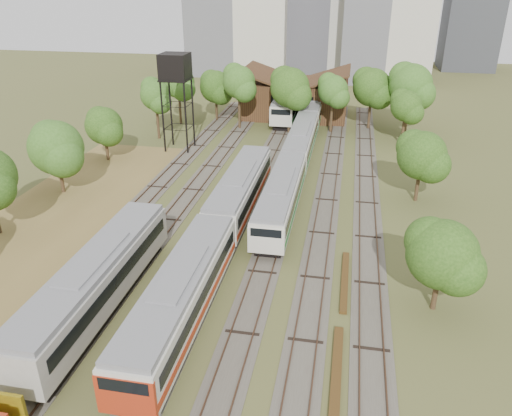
# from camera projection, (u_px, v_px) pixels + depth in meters

# --- Properties ---
(ground) EXTENTS (240.00, 240.00, 0.00)m
(ground) POSITION_uv_depth(u_px,v_px,m) (197.00, 364.00, 29.01)
(ground) COLOR #475123
(ground) RESTS_ON ground
(dry_grass_patch) EXTENTS (14.00, 60.00, 0.04)m
(dry_grass_patch) POSITION_uv_depth(u_px,v_px,m) (7.00, 263.00, 39.16)
(dry_grass_patch) COLOR brown
(dry_grass_patch) RESTS_ON ground
(tracks) EXTENTS (24.60, 80.00, 0.19)m
(tracks) POSITION_uv_depth(u_px,v_px,m) (262.00, 195.00, 51.36)
(tracks) COLOR #4C473D
(tracks) RESTS_ON ground
(railcar_red_set) EXTENTS (3.10, 34.58, 3.84)m
(railcar_red_set) POSITION_uv_depth(u_px,v_px,m) (217.00, 234.00, 39.38)
(railcar_red_set) COLOR black
(railcar_red_set) RESTS_ON ground
(railcar_green_set) EXTENTS (2.92, 52.08, 3.61)m
(railcar_green_set) POSITION_uv_depth(u_px,v_px,m) (301.00, 142.00, 61.64)
(railcar_green_set) COLOR black
(railcar_green_set) RESTS_ON ground
(railcar_rear) EXTENTS (3.29, 16.08, 4.08)m
(railcar_rear) POSITION_uv_depth(u_px,v_px,m) (288.00, 105.00, 78.05)
(railcar_rear) COLOR black
(railcar_rear) RESTS_ON ground
(old_grey_coach) EXTENTS (3.17, 18.00, 3.93)m
(old_grey_coach) POSITION_uv_depth(u_px,v_px,m) (97.00, 282.00, 33.01)
(old_grey_coach) COLOR black
(old_grey_coach) RESTS_ON ground
(water_tower) EXTENTS (3.49, 3.49, 12.05)m
(water_tower) POSITION_uv_depth(u_px,v_px,m) (175.00, 69.00, 60.84)
(water_tower) COLOR black
(water_tower) RESTS_ON ground
(rail_pile_near) EXTENTS (0.56, 8.41, 0.28)m
(rail_pile_near) POSITION_uv_depth(u_px,v_px,m) (336.00, 376.00, 27.99)
(rail_pile_near) COLOR #503516
(rail_pile_near) RESTS_ON ground
(rail_pile_far) EXTENTS (0.50, 7.97, 0.26)m
(rail_pile_far) POSITION_uv_depth(u_px,v_px,m) (345.00, 280.00, 36.78)
(rail_pile_far) COLOR #503516
(rail_pile_far) RESTS_ON ground
(maintenance_shed) EXTENTS (16.45, 11.55, 7.58)m
(maintenance_shed) POSITION_uv_depth(u_px,v_px,m) (296.00, 97.00, 79.57)
(maintenance_shed) COLOR #392214
(maintenance_shed) RESTS_ON ground
(tree_band_left) EXTENTS (8.16, 55.70, 8.10)m
(tree_band_left) POSITION_uv_depth(u_px,v_px,m) (31.00, 163.00, 45.47)
(tree_band_left) COLOR #382616
(tree_band_left) RESTS_ON ground
(tree_band_far) EXTENTS (38.50, 10.03, 9.86)m
(tree_band_far) POSITION_uv_depth(u_px,v_px,m) (303.00, 86.00, 70.98)
(tree_band_far) COLOR #382616
(tree_band_far) RESTS_ON ground
(tree_band_right) EXTENTS (5.30, 41.53, 7.19)m
(tree_band_right) POSITION_uv_depth(u_px,v_px,m) (422.00, 164.00, 46.30)
(tree_band_right) COLOR #382616
(tree_band_right) RESTS_ON ground
(tower_far_right) EXTENTS (12.00, 12.00, 28.00)m
(tower_far_right) POSITION_uv_depth(u_px,v_px,m) (474.00, 7.00, 115.29)
(tower_far_right) COLOR #393B40
(tower_far_right) RESTS_ON ground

